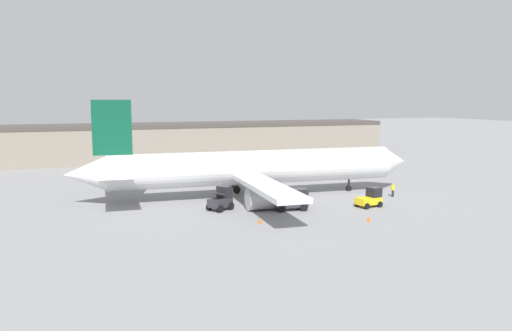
% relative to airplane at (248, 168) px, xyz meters
% --- Properties ---
extents(ground_plane, '(400.00, 400.00, 0.00)m').
position_rel_airplane_xyz_m(ground_plane, '(0.95, -0.06, -3.43)').
color(ground_plane, gray).
extents(terminal_building, '(86.90, 10.70, 6.97)m').
position_rel_airplane_xyz_m(terminal_building, '(-1.39, 40.06, 0.06)').
color(terminal_building, gray).
rests_on(terminal_building, ground_plane).
extents(airplane, '(41.78, 34.35, 11.45)m').
position_rel_airplane_xyz_m(airplane, '(0.00, 0.00, 0.00)').
color(airplane, silver).
rests_on(airplane, ground_plane).
extents(ground_crew_worker, '(0.37, 0.37, 1.70)m').
position_rel_airplane_xyz_m(ground_crew_worker, '(16.07, -6.03, -2.52)').
color(ground_crew_worker, '#1E2338').
rests_on(ground_crew_worker, ground_plane).
extents(baggage_tug, '(3.65, 2.25, 2.24)m').
position_rel_airplane_xyz_m(baggage_tug, '(2.02, -8.35, -2.39)').
color(baggage_tug, '#2D2D33').
rests_on(baggage_tug, ground_plane).
extents(belt_loader_truck, '(3.03, 2.81, 2.47)m').
position_rel_airplane_xyz_m(belt_loader_truck, '(-5.03, -5.65, -2.30)').
color(belt_loader_truck, '#2D2D33').
rests_on(belt_loader_truck, ground_plane).
extents(pushback_tug, '(2.88, 2.17, 2.08)m').
position_rel_airplane_xyz_m(pushback_tug, '(10.46, -9.79, -2.49)').
color(pushback_tug, yellow).
rests_on(pushback_tug, ground_plane).
extents(safety_cone_near, '(0.36, 0.36, 0.55)m').
position_rel_airplane_xyz_m(safety_cone_near, '(-3.31, -12.46, -3.15)').
color(safety_cone_near, '#EF590F').
rests_on(safety_cone_near, ground_plane).
extents(safety_cone_far, '(0.36, 0.36, 0.55)m').
position_rel_airplane_xyz_m(safety_cone_far, '(6.67, -15.30, -3.15)').
color(safety_cone_far, '#EF590F').
rests_on(safety_cone_far, ground_plane).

